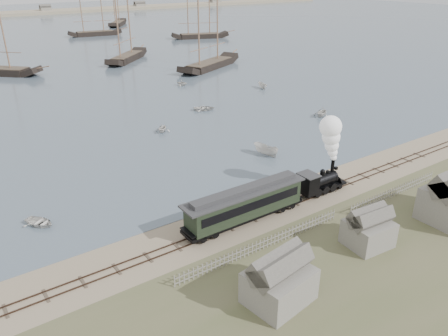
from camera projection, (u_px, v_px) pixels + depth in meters
ground at (269, 200)px, 49.48m from camera, size 600.00×600.00×0.00m
rail_track at (281, 207)px, 47.97m from camera, size 120.00×1.80×0.16m
picket_fence_west at (264, 249)px, 40.88m from camera, size 19.00×0.10×1.20m
picket_fence_east at (394, 196)px, 50.38m from camera, size 15.00×0.10×1.20m
shed_left at (278, 300)px, 34.58m from camera, size 5.00×4.00×4.10m
shed_mid at (366, 244)px, 41.56m from camera, size 4.00×3.50×3.60m
locomotive at (329, 159)px, 50.02m from camera, size 7.03×2.62×8.76m
passenger_coach at (245, 203)px, 44.52m from camera, size 14.08×2.72×3.42m
beached_dinghy at (230, 208)px, 47.20m from camera, size 2.79×3.72×0.73m
rowboat_0 at (39, 222)px, 44.47m from camera, size 4.06×3.74×0.69m
rowboat_1 at (162, 128)px, 69.79m from camera, size 3.56×3.56×1.43m
rowboat_2 at (266, 150)px, 61.03m from camera, size 4.25×2.56×1.54m
rowboat_3 at (204, 108)px, 80.66m from camera, size 4.21×4.72×0.81m
rowboat_4 at (322, 112)px, 77.12m from camera, size 3.66×3.94×1.70m
rowboat_5 at (262, 86)px, 95.33m from camera, size 3.39×1.87×1.24m
rowboat_7 at (182, 83)px, 97.47m from camera, size 3.41×3.28×1.39m
schooner_3 at (124, 24)px, 120.21m from camera, size 18.35×17.89×20.00m
schooner_4 at (209, 29)px, 111.16m from camera, size 23.95×15.43×20.00m
schooner_5 at (200, 10)px, 160.61m from camera, size 21.80×11.65×20.00m
schooner_8 at (92, 9)px, 166.82m from camera, size 20.66×7.49×20.00m
schooner_9 at (116, 2)px, 197.73m from camera, size 16.02×20.55×20.00m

